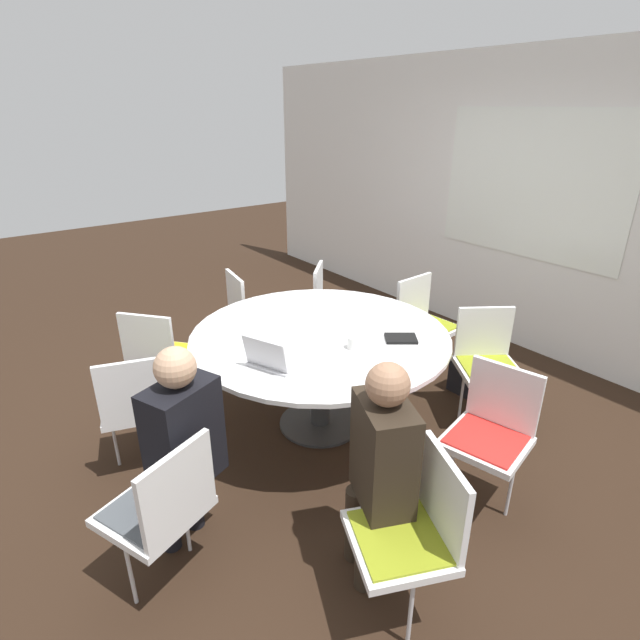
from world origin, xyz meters
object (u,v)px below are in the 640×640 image
(chair_7, at_px, (159,351))
(chair_8, at_px, (137,401))
(laptop, at_px, (271,359))
(chair_3, at_px, (487,357))
(chair_4, at_px, (424,318))
(chair_5, at_px, (332,302))
(coffee_cup, at_px, (354,343))
(person_0, at_px, (182,437))
(handbag, at_px, (471,380))
(spiral_notebook, at_px, (401,338))
(chair_6, at_px, (250,309))
(chair_2, at_px, (492,427))
(person_1, at_px, (380,459))
(chair_0, at_px, (162,504))
(chair_1, at_px, (414,526))

(chair_7, distance_m, chair_8, 0.70)
(chair_7, bearing_deg, laptop, -23.82)
(chair_7, distance_m, laptop, 1.21)
(chair_3, xyz_separation_m, chair_4, (-0.78, 0.18, 0.00))
(chair_7, bearing_deg, chair_5, 50.78)
(coffee_cup, bearing_deg, person_0, -83.35)
(chair_5, distance_m, handbag, 1.45)
(handbag, bearing_deg, spiral_notebook, -91.12)
(chair_5, xyz_separation_m, chair_8, (0.60, -2.04, 0.00))
(chair_5, xyz_separation_m, laptop, (1.13, -1.37, 0.31))
(chair_6, height_order, chair_7, same)
(chair_2, xyz_separation_m, chair_4, (-1.33, 0.90, 0.00))
(person_0, distance_m, handbag, 2.51)
(person_1, distance_m, laptop, 0.98)
(laptop, bearing_deg, chair_4, -100.72)
(coffee_cup, bearing_deg, handbag, 84.59)
(person_0, relative_size, laptop, 3.26)
(chair_3, bearing_deg, chair_6, -29.31)
(laptop, bearing_deg, chair_2, -160.27)
(chair_3, height_order, chair_8, same)
(handbag, bearing_deg, laptop, -97.28)
(chair_4, distance_m, chair_5, 0.89)
(chair_3, bearing_deg, chair_5, -47.28)
(chair_0, height_order, chair_1, same)
(chair_4, height_order, chair_6, same)
(chair_5, height_order, handbag, chair_5)
(chair_3, relative_size, chair_8, 1.00)
(coffee_cup, bearing_deg, spiral_notebook, 74.05)
(spiral_notebook, bearing_deg, coffee_cup, -105.95)
(spiral_notebook, bearing_deg, laptop, -103.02)
(person_0, bearing_deg, person_1, -68.53)
(chair_0, bearing_deg, chair_4, -5.56)
(chair_3, xyz_separation_m, person_0, (-0.19, -2.28, 0.20))
(person_1, xyz_separation_m, laptop, (-0.97, 0.02, 0.11))
(chair_8, relative_size, laptop, 2.31)
(chair_1, xyz_separation_m, chair_5, (-2.36, 1.41, 0.00))
(chair_2, bearing_deg, person_0, 52.06)
(chair_6, xyz_separation_m, person_0, (1.70, -1.36, 0.20))
(chair_3, distance_m, coffee_cup, 1.12)
(chair_6, distance_m, coffee_cup, 1.59)
(chair_4, distance_m, person_1, 2.23)
(person_1, bearing_deg, chair_1, -161.04)
(chair_0, height_order, chair_4, same)
(chair_7, bearing_deg, chair_8, -70.50)
(chair_1, xyz_separation_m, coffee_cup, (-1.12, 0.60, 0.29))
(chair_1, height_order, chair_6, same)
(chair_7, relative_size, person_1, 0.71)
(chair_3, relative_size, laptop, 2.31)
(chair_7, height_order, laptop, laptop)
(coffee_cup, xyz_separation_m, handbag, (0.11, 1.20, -0.65))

